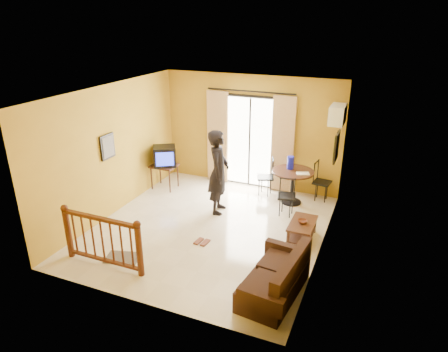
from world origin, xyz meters
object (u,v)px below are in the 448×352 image
at_px(television, 165,156).
at_px(dining_table, 293,178).
at_px(sofa, 277,280).
at_px(standing_person, 219,172).
at_px(coffee_table, 302,228).

height_order(television, dining_table, television).
height_order(television, sofa, television).
bearing_deg(sofa, dining_table, 106.45).
bearing_deg(television, sofa, -70.02).
height_order(dining_table, sofa, dining_table).
height_order(sofa, standing_person, standing_person).
relative_size(coffee_table, sofa, 0.52).
xyz_separation_m(television, sofa, (3.72, -2.97, -0.59)).
bearing_deg(sofa, coffee_table, 96.53).
bearing_deg(standing_person, sofa, -151.22).
relative_size(television, coffee_table, 0.85).
distance_m(television, dining_table, 3.17).
height_order(coffee_table, sofa, sofa).
bearing_deg(coffee_table, sofa, -90.08).
bearing_deg(television, standing_person, -52.21).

